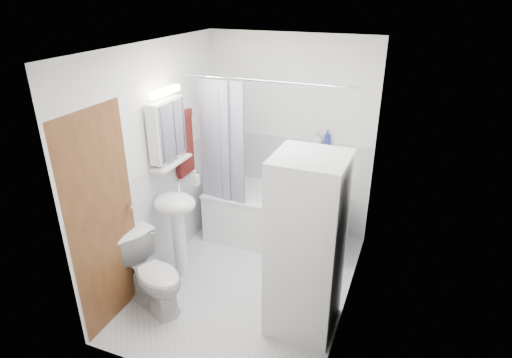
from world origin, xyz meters
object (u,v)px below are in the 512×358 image
at_px(washer_dryer, 306,246).
at_px(toilet, 153,274).
at_px(bathtub, 275,215).
at_px(sink, 176,216).

bearing_deg(washer_dryer, toilet, -167.77).
distance_m(bathtub, sink, 1.30).
bearing_deg(toilet, sink, 25.26).
xyz_separation_m(bathtub, toilet, (-0.68, -1.56, 0.02)).
relative_size(bathtub, sink, 1.54).
xyz_separation_m(sink, washer_dryer, (1.43, -0.24, 0.13)).
xyz_separation_m(sink, toilet, (0.03, -0.53, -0.34)).
relative_size(bathtub, toilet, 2.18).
height_order(washer_dryer, toilet, washer_dryer).
bearing_deg(bathtub, washer_dryer, -60.48).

